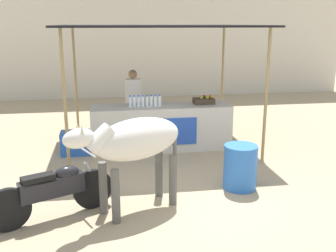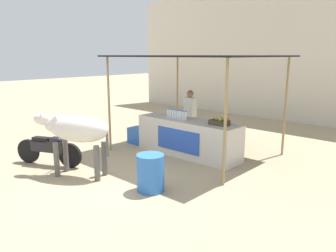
{
  "view_description": "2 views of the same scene",
  "coord_description": "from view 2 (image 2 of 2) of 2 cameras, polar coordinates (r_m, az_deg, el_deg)",
  "views": [
    {
      "loc": [
        -1.18,
        -6.0,
        2.68
      ],
      "look_at": [
        -0.08,
        0.77,
        0.88
      ],
      "focal_mm": 42.0,
      "sensor_mm": 36.0,
      "label": 1
    },
    {
      "loc": [
        5.39,
        -4.42,
        2.65
      ],
      "look_at": [
        0.19,
        1.21,
        0.98
      ],
      "focal_mm": 35.0,
      "sensor_mm": 36.0,
      "label": 2
    }
  ],
  "objects": [
    {
      "name": "motorcycle_parked",
      "position": [
        8.49,
        -20.0,
        -3.66
      ],
      "size": [
        1.66,
        0.91,
        0.9
      ],
      "color": "black",
      "rests_on": "ground"
    },
    {
      "name": "cooler_box",
      "position": [
        10.03,
        -5.09,
        -1.68
      ],
      "size": [
        0.6,
        0.44,
        0.48
      ],
      "primitive_type": "cube",
      "color": "blue",
      "rests_on": "ground"
    },
    {
      "name": "fruit_crate",
      "position": [
        8.17,
        8.99,
        0.7
      ],
      "size": [
        0.44,
        0.32,
        0.18
      ],
      "color": "#3F3326",
      "rests_on": "stall_counter"
    },
    {
      "name": "building_wall_far",
      "position": [
        14.22,
        20.84,
        11.65
      ],
      "size": [
        16.0,
        0.5,
        5.37
      ],
      "primitive_type": "cube",
      "color": "beige",
      "rests_on": "ground"
    },
    {
      "name": "water_bottle_row",
      "position": [
        8.87,
        1.53,
        2.04
      ],
      "size": [
        0.7,
        0.07,
        0.25
      ],
      "color": "silver",
      "rests_on": "stall_counter"
    },
    {
      "name": "ground_plane",
      "position": [
        7.46,
        -7.5,
        -8.64
      ],
      "size": [
        60.0,
        60.0,
        0.0
      ],
      "primitive_type": "plane",
      "color": "tan"
    },
    {
      "name": "vendor_behind_counter",
      "position": [
        9.63,
        3.82,
        1.47
      ],
      "size": [
        0.34,
        0.22,
        1.65
      ],
      "color": "#383842",
      "rests_on": "ground"
    },
    {
      "name": "stall_awning",
      "position": [
        8.77,
        4.88,
        11.48
      ],
      "size": [
        4.2,
        3.2,
        2.64
      ],
      "color": "black",
      "rests_on": "ground"
    },
    {
      "name": "water_barrel",
      "position": [
        6.54,
        -3.07,
        -8.12
      ],
      "size": [
        0.55,
        0.55,
        0.74
      ],
      "primitive_type": "cylinder",
      "color": "blue",
      "rests_on": "ground"
    },
    {
      "name": "stall_counter",
      "position": [
        8.81,
        3.43,
        -2.01
      ],
      "size": [
        3.0,
        0.82,
        0.96
      ],
      "color": "beige",
      "rests_on": "ground"
    },
    {
      "name": "cow",
      "position": [
        7.42,
        -15.67,
        -0.78
      ],
      "size": [
        1.78,
        1.16,
        1.44
      ],
      "color": "silver",
      "rests_on": "ground"
    }
  ]
}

